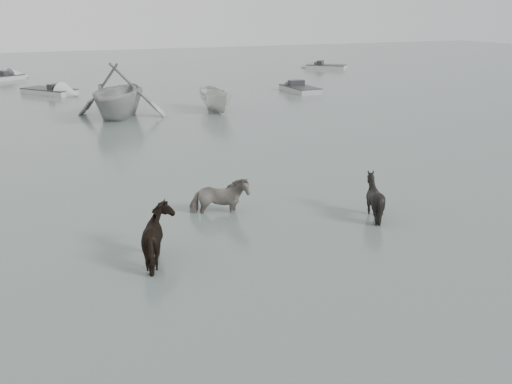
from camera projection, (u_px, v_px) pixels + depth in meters
ground at (243, 229)px, 15.36m from camera, size 140.00×140.00×0.00m
pony_pinto at (219, 189)px, 16.32m from camera, size 1.85×1.18×1.45m
pony_dark at (162, 231)px, 13.23m from camera, size 1.47×1.64×1.47m
pony_black at (374, 192)px, 16.09m from camera, size 1.66×1.60×1.42m
rowboat_trail at (118, 89)px, 30.50m from camera, size 7.12×7.47×3.07m
boat_small at (217, 98)px, 32.54m from camera, size 1.52×3.90×1.50m
skiff_port at (300, 86)px, 40.06m from camera, size 1.70×4.91×0.75m
skiff_mid at (49, 89)px, 39.01m from camera, size 4.66×5.28×0.75m
skiff_star at (326, 65)px, 55.16m from camera, size 4.91×4.60×0.75m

